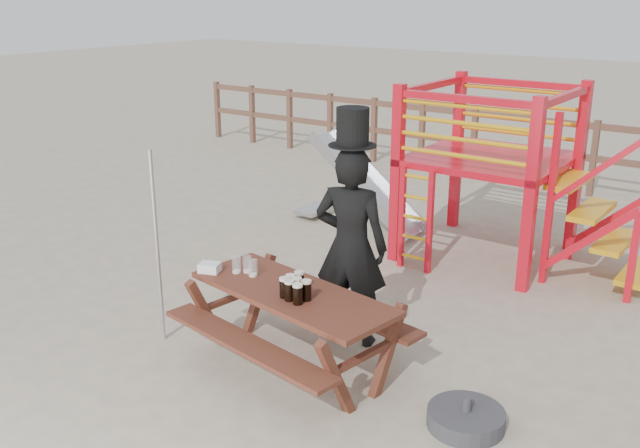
{
  "coord_description": "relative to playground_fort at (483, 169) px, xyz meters",
  "views": [
    {
      "loc": [
        3.39,
        -4.25,
        3.12
      ],
      "look_at": [
        -0.26,
        0.8,
        1.05
      ],
      "focal_mm": 40.0,
      "sensor_mm": 36.0,
      "label": 1
    }
  ],
  "objects": [
    {
      "name": "ground",
      "position": [
        -0.12,
        -3.58,
        -1.07
      ],
      "size": [
        60.0,
        60.0,
        0.0
      ],
      "primitive_type": "plane",
      "color": "#B4A48C",
      "rests_on": "ground"
    },
    {
      "name": "picnic_table",
      "position": [
        -0.12,
        -3.55,
        -0.62
      ],
      "size": [
        2.03,
        1.55,
        0.72
      ],
      "rotation": [
        0.0,
        0.0,
        -0.15
      ],
      "color": "maroon",
      "rests_on": "ground"
    },
    {
      "name": "playground_fort",
      "position": [
        0.0,
        0.0,
        0.0
      ],
      "size": [
        4.71,
        1.84,
        2.1
      ],
      "color": "red",
      "rests_on": "ground"
    },
    {
      "name": "back_fence",
      "position": [
        -0.12,
        3.42,
        -0.34
      ],
      "size": [
        15.09,
        0.09,
        1.2
      ],
      "color": "brown",
      "rests_on": "ground"
    },
    {
      "name": "paper_bag",
      "position": [
        -0.97,
        -3.64,
        -0.31
      ],
      "size": [
        0.22,
        0.2,
        0.08
      ],
      "primitive_type": "cube",
      "rotation": [
        0.0,
        0.0,
        0.38
      ],
      "color": "white",
      "rests_on": "picnic_table"
    },
    {
      "name": "metal_pole",
      "position": [
        -1.43,
        -3.84,
        -0.17
      ],
      "size": [
        0.04,
        0.04,
        1.8
      ],
      "primitive_type": "cylinder",
      "color": "#B2B2B7",
      "rests_on": "ground"
    },
    {
      "name": "empty_glasses",
      "position": [
        -0.68,
        -3.49,
        -0.28
      ],
      "size": [
        0.25,
        0.14,
        0.15
      ],
      "color": "silver",
      "rests_on": "picnic_table"
    },
    {
      "name": "parasol_base",
      "position": [
        1.46,
        -3.48,
        -1.0
      ],
      "size": [
        0.58,
        0.58,
        0.25
      ],
      "color": "#353539",
      "rests_on": "ground"
    },
    {
      "name": "man_with_hat",
      "position": [
        -0.01,
        -2.83,
        -0.1
      ],
      "size": [
        0.76,
        0.6,
        2.17
      ],
      "rotation": [
        0.0,
        0.0,
        3.4
      ],
      "color": "black",
      "rests_on": "ground"
    },
    {
      "name": "stout_pints",
      "position": [
        -0.02,
        -3.64,
        -0.26
      ],
      "size": [
        0.26,
        0.3,
        0.17
      ],
      "color": "black",
      "rests_on": "picnic_table"
    }
  ]
}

